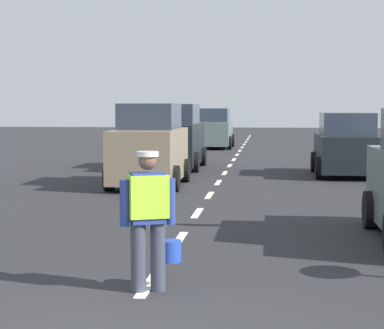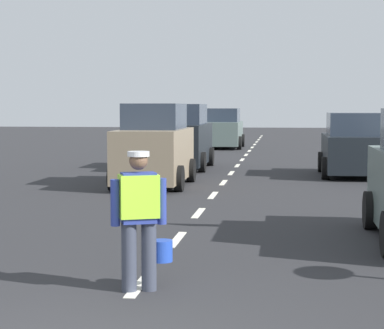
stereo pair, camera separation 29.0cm
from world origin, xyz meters
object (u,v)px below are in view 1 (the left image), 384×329
Objects in this scene: car_parked_far at (346,147)px; car_oncoming_lead at (150,148)px; car_oncoming_third at (213,130)px; road_worker at (150,214)px; car_oncoming_second at (174,139)px.

car_oncoming_lead is at bearing -147.42° from car_parked_far.
car_oncoming_third reaches higher than car_parked_far.
car_oncoming_second is at bearing 96.55° from road_worker.
car_oncoming_lead is (-0.32, -18.44, 0.08)m from car_oncoming_third.
car_oncoming_second is (-0.39, -12.76, 0.09)m from car_oncoming_third.
car_oncoming_third is at bearing 88.99° from car_oncoming_lead.
road_worker is 0.42× the size of car_parked_far.
car_oncoming_second is (-1.95, 16.95, 0.13)m from road_worker.
car_parked_far is 0.91× the size of car_oncoming_third.
car_parked_far is at bearing 32.58° from car_oncoming_lead.
car_oncoming_third is (-1.56, 29.71, 0.04)m from road_worker.
car_oncoming_lead reaches higher than road_worker.
car_oncoming_second is at bearing 160.49° from car_parked_far.
car_oncoming_third is 12.76m from car_oncoming_second.
road_worker is at bearing -104.35° from car_parked_far.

